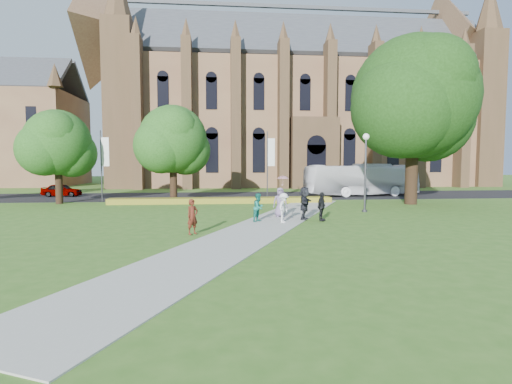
{
  "coord_description": "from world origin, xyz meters",
  "views": [
    {
      "loc": [
        -2.35,
        -19.3,
        3.33
      ],
      "look_at": [
        -0.1,
        3.77,
        1.6
      ],
      "focal_mm": 28.0,
      "sensor_mm": 36.0,
      "label": 1
    }
  ],
  "objects": [
    {
      "name": "ground",
      "position": [
        0.0,
        0.0,
        0.0
      ],
      "size": [
        160.0,
        160.0,
        0.0
      ],
      "primitive_type": "plane",
      "color": "#36631D",
      "rests_on": "ground"
    },
    {
      "name": "road",
      "position": [
        0.0,
        20.0,
        0.01
      ],
      "size": [
        160.0,
        10.0,
        0.02
      ],
      "primitive_type": "cube",
      "color": "black",
      "rests_on": "ground"
    },
    {
      "name": "footpath",
      "position": [
        0.0,
        1.0,
        0.02
      ],
      "size": [
        15.58,
        28.54,
        0.04
      ],
      "primitive_type": "cube",
      "rotation": [
        0.0,
        0.0,
        -0.44
      ],
      "color": "#B2B2A8",
      "rests_on": "ground"
    },
    {
      "name": "flower_hedge",
      "position": [
        -2.0,
        13.2,
        0.23
      ],
      "size": [
        18.0,
        1.4,
        0.45
      ],
      "primitive_type": "cube",
      "color": "#A98721",
      "rests_on": "ground"
    },
    {
      "name": "cathedral",
      "position": [
        10.0,
        39.73,
        12.98
      ],
      "size": [
        52.6,
        18.25,
        28.0
      ],
      "color": "olive",
      "rests_on": "ground"
    },
    {
      "name": "streetlamp",
      "position": [
        7.5,
        6.5,
        3.3
      ],
      "size": [
        0.44,
        0.44,
        5.24
      ],
      "color": "#38383D",
      "rests_on": "ground"
    },
    {
      "name": "large_tree",
      "position": [
        13.0,
        11.0,
        8.37
      ],
      "size": [
        9.6,
        9.6,
        13.2
      ],
      "color": "#332114",
      "rests_on": "ground"
    },
    {
      "name": "street_tree_0",
      "position": [
        -15.0,
        14.0,
        4.87
      ],
      "size": [
        5.2,
        5.2,
        7.5
      ],
      "color": "#332114",
      "rests_on": "ground"
    },
    {
      "name": "street_tree_1",
      "position": [
        -6.0,
        14.5,
        5.22
      ],
      "size": [
        5.6,
        5.6,
        8.05
      ],
      "color": "#332114",
      "rests_on": "ground"
    },
    {
      "name": "banner_pole_0",
      "position": [
        2.11,
        15.2,
        3.39
      ],
      "size": [
        0.7,
        0.1,
        6.0
      ],
      "color": "#38383D",
      "rests_on": "ground"
    },
    {
      "name": "banner_pole_1",
      "position": [
        -11.89,
        15.2,
        3.39
      ],
      "size": [
        0.7,
        0.1,
        6.0
      ],
      "color": "#38383D",
      "rests_on": "ground"
    },
    {
      "name": "tour_coach",
      "position": [
        11.81,
        18.87,
        1.6
      ],
      "size": [
        11.64,
        4.2,
        3.17
      ],
      "primitive_type": "imported",
      "rotation": [
        0.0,
        0.0,
        1.71
      ],
      "color": "white",
      "rests_on": "road"
    },
    {
      "name": "car_0",
      "position": [
        -17.38,
        20.9,
        0.64
      ],
      "size": [
        3.71,
        1.64,
        1.24
      ],
      "primitive_type": "imported",
      "rotation": [
        0.0,
        0.0,
        1.52
      ],
      "color": "gray",
      "rests_on": "road"
    },
    {
      "name": "pedestrian_0",
      "position": [
        -3.49,
        -1.0,
        0.85
      ],
      "size": [
        0.7,
        0.68,
        1.62
      ],
      "primitive_type": "imported",
      "rotation": [
        0.0,
        0.0,
        0.73
      ],
      "color": "#4F1D12",
      "rests_on": "footpath"
    },
    {
      "name": "pedestrian_1",
      "position": [
        -0.07,
        2.58,
        0.83
      ],
      "size": [
        0.95,
        0.97,
        1.58
      ],
      "primitive_type": "imported",
      "rotation": [
        0.0,
        0.0,
        0.9
      ],
      "color": "#166F5F",
      "rests_on": "footpath"
    },
    {
      "name": "pedestrian_2",
      "position": [
        1.25,
        2.06,
        0.85
      ],
      "size": [
        0.99,
        1.2,
        1.62
      ],
      "primitive_type": "imported",
      "rotation": [
        0.0,
        0.0,
        1.12
      ],
      "color": "silver",
      "rests_on": "footpath"
    },
    {
      "name": "pedestrian_3",
      "position": [
        3.48,
        2.53,
        0.85
      ],
      "size": [
        0.88,
        0.99,
        1.62
      ],
      "primitive_type": "imported",
      "rotation": [
        0.0,
        0.0,
        0.93
      ],
      "color": "black",
      "rests_on": "footpath"
    },
    {
      "name": "pedestrian_4",
      "position": [
        1.42,
        4.4,
        0.93
      ],
      "size": [
        0.87,
        0.57,
        1.77
      ],
      "primitive_type": "imported",
      "rotation": [
        0.0,
        0.0,
        0.0
      ],
      "color": "slate",
      "rests_on": "footpath"
    },
    {
      "name": "pedestrian_5",
      "position": [
        2.65,
        3.18,
        0.98
      ],
      "size": [
        1.17,
        1.83,
        1.88
      ],
      "primitive_type": "imported",
      "rotation": [
        0.0,
        0.0,
        1.19
      ],
      "color": "black",
      "rests_on": "footpath"
    },
    {
      "name": "parasol",
      "position": [
        1.6,
        4.5,
        2.12
      ],
      "size": [
        0.72,
        0.72,
        0.61
      ],
      "primitive_type": "imported",
      "rotation": [
        0.0,
        0.0,
        0.04
      ],
      "color": "#C68B95",
      "rests_on": "pedestrian_4"
    }
  ]
}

